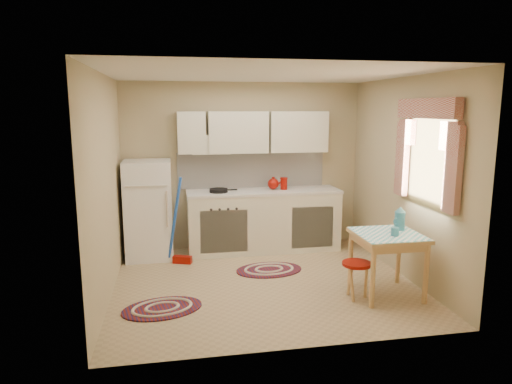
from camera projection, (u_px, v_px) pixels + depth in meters
room_shell at (273, 151)px, 5.59m from camera, size 3.64×3.60×2.52m
fridge at (149, 210)px, 6.45m from camera, size 0.65×0.60×1.40m
broom at (181, 221)px, 6.21m from camera, size 0.30×0.21×1.20m
base_cabinets at (264, 221)px, 6.85m from camera, size 2.25×0.60×0.88m
countertop at (264, 191)px, 6.76m from camera, size 2.27×0.62×0.04m
frying_pan at (219, 190)px, 6.59m from camera, size 0.27×0.27×0.05m
red_kettle at (273, 184)px, 6.77m from camera, size 0.22×0.21×0.18m
red_canister at (284, 184)px, 6.80m from camera, size 0.11×0.11×0.16m
table at (387, 264)px, 5.20m from camera, size 0.72×0.72×0.72m
stool at (356, 280)px, 5.13m from camera, size 0.39×0.39×0.42m
coffee_pot at (400, 218)px, 5.26m from camera, size 0.19×0.18×0.29m
mug at (395, 232)px, 5.04m from camera, size 0.10×0.10×0.10m
rug_center at (269, 270)px, 6.04m from camera, size 0.92×0.65×0.02m
rug_left at (162, 308)px, 4.87m from camera, size 0.96×0.73×0.02m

